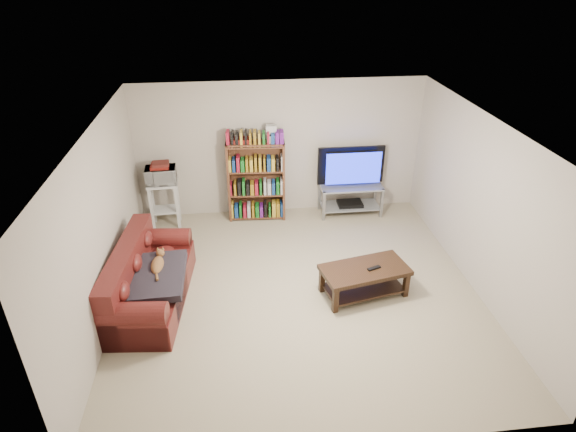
{
  "coord_description": "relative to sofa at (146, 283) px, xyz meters",
  "views": [
    {
      "loc": [
        -0.76,
        -5.44,
        4.22
      ],
      "look_at": [
        -0.1,
        0.4,
        1.0
      ],
      "focal_mm": 30.0,
      "sensor_mm": 36.0,
      "label": 1
    }
  ],
  "objects": [
    {
      "name": "remote",
      "position": [
        3.09,
        -0.2,
        0.14
      ],
      "size": [
        0.2,
        0.12,
        0.02
      ],
      "primitive_type": "cube",
      "rotation": [
        0.0,
        0.0,
        0.36
      ],
      "color": "black",
      "rests_on": "coffee_table"
    },
    {
      "name": "blanket",
      "position": [
        0.16,
        -0.15,
        0.2
      ],
      "size": [
        0.77,
        1.0,
        0.18
      ],
      "primitive_type": "cube",
      "rotation": [
        0.05,
        -0.04,
        -0.01
      ],
      "color": "#241F28",
      "rests_on": "sofa"
    },
    {
      "name": "bookshelf",
      "position": [
        1.63,
        2.24,
        0.44
      ],
      "size": [
        1.01,
        0.37,
        1.43
      ],
      "rotation": [
        0.0,
        0.0,
        -0.06
      ],
      "color": "brown",
      "rests_on": "floor"
    },
    {
      "name": "ceiling",
      "position": [
        2.08,
        -0.01,
        2.1
      ],
      "size": [
        5.0,
        5.0,
        0.0
      ],
      "primitive_type": "plane",
      "rotation": [
        3.14,
        0.0,
        0.0
      ],
      "color": "white",
      "rests_on": "ground"
    },
    {
      "name": "wall_right",
      "position": [
        4.58,
        -0.01,
        0.9
      ],
      "size": [
        0.0,
        5.0,
        5.0
      ],
      "primitive_type": "plane",
      "rotation": [
        1.57,
        0.0,
        -1.57
      ],
      "color": "beige",
      "rests_on": "ground"
    },
    {
      "name": "wall_left",
      "position": [
        -0.42,
        -0.01,
        0.9
      ],
      "size": [
        0.0,
        5.0,
        5.0
      ],
      "primitive_type": "plane",
      "rotation": [
        1.57,
        0.0,
        1.57
      ],
      "color": "beige",
      "rests_on": "ground"
    },
    {
      "name": "television",
      "position": [
        3.32,
        2.21,
        0.6
      ],
      "size": [
        1.2,
        0.16,
        0.69
      ],
      "primitive_type": "imported",
      "rotation": [
        0.0,
        0.0,
        3.14
      ],
      "color": "black",
      "rests_on": "tv_stand"
    },
    {
      "name": "floor",
      "position": [
        2.08,
        -0.01,
        -0.3
      ],
      "size": [
        5.0,
        5.0,
        0.0
      ],
      "primitive_type": "plane",
      "color": "tan",
      "rests_on": "ground"
    },
    {
      "name": "wall_front",
      "position": [
        2.08,
        -2.51,
        0.9
      ],
      "size": [
        5.0,
        0.0,
        5.0
      ],
      "primitive_type": "plane",
      "rotation": [
        -1.57,
        0.0,
        0.0
      ],
      "color": "beige",
      "rests_on": "ground"
    },
    {
      "name": "tv_stand",
      "position": [
        3.32,
        2.21,
        0.07
      ],
      "size": [
        1.11,
        0.5,
        0.56
      ],
      "rotation": [
        0.0,
        0.0,
        0.0
      ],
      "color": "#999EA3",
      "rests_on": "floor"
    },
    {
      "name": "coffee_table",
      "position": [
        2.97,
        -0.17,
        -0.0
      ],
      "size": [
        1.28,
        0.83,
        0.43
      ],
      "rotation": [
        0.0,
        0.0,
        0.21
      ],
      "color": "black",
      "rests_on": "floor"
    },
    {
      "name": "cat",
      "position": [
        0.18,
        0.03,
        0.26
      ],
      "size": [
        0.26,
        0.55,
        0.16
      ],
      "primitive_type": null,
      "rotation": [
        0.0,
        0.0,
        -0.09
      ],
      "color": "brown",
      "rests_on": "sofa"
    },
    {
      "name": "microwave_stand",
      "position": [
        0.03,
        2.14,
        0.22
      ],
      "size": [
        0.53,
        0.4,
        0.81
      ],
      "rotation": [
        0.0,
        0.0,
        0.06
      ],
      "color": "silver",
      "rests_on": "floor"
    },
    {
      "name": "microwave",
      "position": [
        0.03,
        2.14,
        0.65
      ],
      "size": [
        0.52,
        0.37,
        0.28
      ],
      "primitive_type": "imported",
      "rotation": [
        0.0,
        0.0,
        0.06
      ],
      "color": "silver",
      "rests_on": "microwave_stand"
    },
    {
      "name": "sofa",
      "position": [
        0.0,
        0.0,
        0.0
      ],
      "size": [
        1.03,
        2.03,
        0.84
      ],
      "rotation": [
        0.0,
        0.0,
        -0.09
      ],
      "color": "#561816",
      "rests_on": "floor"
    },
    {
      "name": "shelf_clutter",
      "position": [
        1.73,
        2.24,
        1.23
      ],
      "size": [
        0.73,
        0.24,
        0.28
      ],
      "rotation": [
        0.0,
        0.0,
        -0.06
      ],
      "color": "silver",
      "rests_on": "bookshelf"
    },
    {
      "name": "game_boxes",
      "position": [
        0.03,
        2.14,
        0.81
      ],
      "size": [
        0.31,
        0.28,
        0.05
      ],
      "primitive_type": "cube",
      "rotation": [
        0.0,
        0.0,
        0.06
      ],
      "color": "maroon",
      "rests_on": "microwave"
    },
    {
      "name": "wall_back",
      "position": [
        2.08,
        2.49,
        0.9
      ],
      "size": [
        5.0,
        0.0,
        5.0
      ],
      "primitive_type": "plane",
      "rotation": [
        1.57,
        0.0,
        0.0
      ],
      "color": "beige",
      "rests_on": "ground"
    },
    {
      "name": "dvd_player",
      "position": [
        3.32,
        2.21,
        -0.11
      ],
      "size": [
        0.45,
        0.31,
        0.06
      ],
      "primitive_type": "cube",
      "rotation": [
        0.0,
        0.0,
        0.0
      ],
      "color": "black",
      "rests_on": "tv_stand"
    }
  ]
}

